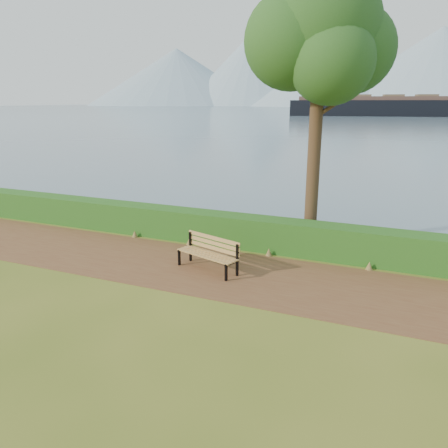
% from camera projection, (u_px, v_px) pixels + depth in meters
% --- Properties ---
extents(ground, '(140.00, 140.00, 0.00)m').
position_uv_depth(ground, '(191.00, 272.00, 11.98)').
color(ground, '#505F1B').
rests_on(ground, ground).
extents(path, '(40.00, 3.40, 0.01)m').
position_uv_depth(path, '(196.00, 268.00, 12.24)').
color(path, brown).
rests_on(path, ground).
extents(hedge, '(32.00, 0.85, 1.00)m').
position_uv_depth(hedge, '(227.00, 229.00, 14.15)').
color(hedge, '#154A15').
rests_on(hedge, ground).
extents(water, '(700.00, 510.00, 0.00)m').
position_uv_depth(water, '(404.00, 109.00, 242.36)').
color(water, '#3F5466').
rests_on(water, ground).
extents(mountains, '(585.00, 190.00, 70.00)m').
position_uv_depth(mountains, '(400.00, 72.00, 367.68)').
color(mountains, '#7B93A4').
rests_on(mountains, ground).
extents(bench, '(1.94, 1.07, 0.93)m').
position_uv_depth(bench, '(209.00, 251.00, 11.98)').
color(bench, black).
rests_on(bench, ground).
extents(tree, '(4.21, 3.59, 8.54)m').
position_uv_depth(tree, '(320.00, 34.00, 12.43)').
color(tree, '#3B2318').
rests_on(tree, ground).
extents(cargo_ship, '(66.27, 21.01, 19.87)m').
position_uv_depth(cargo_ship, '(408.00, 106.00, 131.48)').
color(cargo_ship, black).
rests_on(cargo_ship, ground).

